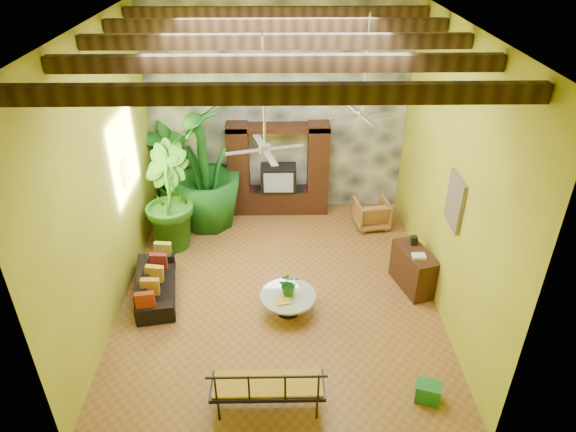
{
  "coord_description": "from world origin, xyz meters",
  "views": [
    {
      "loc": [
        0.04,
        -8.04,
        6.47
      ],
      "look_at": [
        0.18,
        0.2,
        1.58
      ],
      "focal_mm": 32.0,
      "sensor_mm": 36.0,
      "label": 1
    }
  ],
  "objects_px": {
    "ceiling_fan_front": "(265,137)",
    "tall_plant_a": "(171,168)",
    "coffee_table": "(288,301)",
    "ceiling_fan_back": "(363,104)",
    "iron_bench": "(268,386)",
    "entertainment_center": "(278,176)",
    "sofa": "(156,283)",
    "green_bin": "(428,392)",
    "tall_plant_c": "(204,166)",
    "tall_plant_b": "(167,197)",
    "wicker_armchair": "(371,213)",
    "side_console": "(413,269)"
  },
  "relations": [
    {
      "from": "coffee_table",
      "to": "side_console",
      "type": "distance_m",
      "value": 2.59
    },
    {
      "from": "ceiling_fan_back",
      "to": "iron_bench",
      "type": "height_order",
      "value": "ceiling_fan_back"
    },
    {
      "from": "entertainment_center",
      "to": "tall_plant_c",
      "type": "distance_m",
      "value": 1.86
    },
    {
      "from": "ceiling_fan_front",
      "to": "green_bin",
      "type": "xyz_separation_m",
      "value": [
        2.47,
        -2.32,
        -3.24
      ]
    },
    {
      "from": "iron_bench",
      "to": "entertainment_center",
      "type": "bearing_deg",
      "value": 88.32
    },
    {
      "from": "ceiling_fan_front",
      "to": "ceiling_fan_back",
      "type": "xyz_separation_m",
      "value": [
        1.8,
        1.6,
        0.0
      ]
    },
    {
      "from": "sofa",
      "to": "coffee_table",
      "type": "distance_m",
      "value": 2.62
    },
    {
      "from": "ceiling_fan_front",
      "to": "tall_plant_a",
      "type": "height_order",
      "value": "ceiling_fan_front"
    },
    {
      "from": "entertainment_center",
      "to": "side_console",
      "type": "bearing_deg",
      "value": -49.35
    },
    {
      "from": "ceiling_fan_back",
      "to": "coffee_table",
      "type": "bearing_deg",
      "value": -127.49
    },
    {
      "from": "ceiling_fan_front",
      "to": "green_bin",
      "type": "bearing_deg",
      "value": -43.16
    },
    {
      "from": "tall_plant_a",
      "to": "tall_plant_b",
      "type": "distance_m",
      "value": 1.45
    },
    {
      "from": "wicker_armchair",
      "to": "tall_plant_c",
      "type": "xyz_separation_m",
      "value": [
        -3.87,
        0.21,
        1.16
      ]
    },
    {
      "from": "ceiling_fan_front",
      "to": "tall_plant_a",
      "type": "distance_m",
      "value": 4.81
    },
    {
      "from": "ceiling_fan_front",
      "to": "coffee_table",
      "type": "relative_size",
      "value": 1.8
    },
    {
      "from": "ceiling_fan_back",
      "to": "iron_bench",
      "type": "xyz_separation_m",
      "value": [
        -1.77,
        -4.09,
        -2.87
      ]
    },
    {
      "from": "tall_plant_a",
      "to": "tall_plant_c",
      "type": "xyz_separation_m",
      "value": [
        0.88,
        -0.58,
        0.31
      ]
    },
    {
      "from": "tall_plant_c",
      "to": "ceiling_fan_back",
      "type": "bearing_deg",
      "value": -22.63
    },
    {
      "from": "coffee_table",
      "to": "ceiling_fan_back",
      "type": "bearing_deg",
      "value": 52.51
    },
    {
      "from": "tall_plant_b",
      "to": "green_bin",
      "type": "xyz_separation_m",
      "value": [
        4.68,
        -4.42,
        -1.01
      ]
    },
    {
      "from": "ceiling_fan_back",
      "to": "tall_plant_a",
      "type": "xyz_separation_m",
      "value": [
        -4.17,
        1.95,
        -2.21
      ]
    },
    {
      "from": "ceiling_fan_front",
      "to": "coffee_table",
      "type": "xyz_separation_m",
      "value": [
        0.37,
        -0.27,
        -3.15
      ]
    },
    {
      "from": "ceiling_fan_front",
      "to": "wicker_armchair",
      "type": "relative_size",
      "value": 2.44
    },
    {
      "from": "ceiling_fan_back",
      "to": "tall_plant_c",
      "type": "xyz_separation_m",
      "value": [
        -3.29,
        1.37,
        -1.9
      ]
    },
    {
      "from": "sofa",
      "to": "wicker_armchair",
      "type": "relative_size",
      "value": 2.4
    },
    {
      "from": "ceiling_fan_front",
      "to": "tall_plant_c",
      "type": "height_order",
      "value": "ceiling_fan_front"
    },
    {
      "from": "tall_plant_a",
      "to": "iron_bench",
      "type": "height_order",
      "value": "tall_plant_a"
    },
    {
      "from": "tall_plant_b",
      "to": "iron_bench",
      "type": "height_order",
      "value": "tall_plant_b"
    },
    {
      "from": "entertainment_center",
      "to": "tall_plant_a",
      "type": "bearing_deg",
      "value": 179.7
    },
    {
      "from": "sofa",
      "to": "green_bin",
      "type": "relative_size",
      "value": 5.0
    },
    {
      "from": "entertainment_center",
      "to": "tall_plant_c",
      "type": "bearing_deg",
      "value": -161.44
    },
    {
      "from": "coffee_table",
      "to": "ceiling_fan_front",
      "type": "bearing_deg",
      "value": 143.44
    },
    {
      "from": "ceiling_fan_back",
      "to": "wicker_armchair",
      "type": "bearing_deg",
      "value": 63.2
    },
    {
      "from": "entertainment_center",
      "to": "coffee_table",
      "type": "height_order",
      "value": "entertainment_center"
    },
    {
      "from": "ceiling_fan_back",
      "to": "tall_plant_b",
      "type": "height_order",
      "value": "ceiling_fan_back"
    },
    {
      "from": "wicker_armchair",
      "to": "green_bin",
      "type": "distance_m",
      "value": 5.08
    },
    {
      "from": "side_console",
      "to": "green_bin",
      "type": "xyz_separation_m",
      "value": [
        -0.38,
        -2.77,
        -0.26
      ]
    },
    {
      "from": "ceiling_fan_back",
      "to": "coffee_table",
      "type": "distance_m",
      "value": 3.93
    },
    {
      "from": "tall_plant_a",
      "to": "green_bin",
      "type": "bearing_deg",
      "value": -50.48
    },
    {
      "from": "wicker_armchair",
      "to": "iron_bench",
      "type": "height_order",
      "value": "iron_bench"
    },
    {
      "from": "ceiling_fan_back",
      "to": "tall_plant_b",
      "type": "xyz_separation_m",
      "value": [
        -4.01,
        0.51,
        -2.23
      ]
    },
    {
      "from": "ceiling_fan_front",
      "to": "ceiling_fan_back",
      "type": "height_order",
      "value": "same"
    },
    {
      "from": "ceiling_fan_front",
      "to": "tall_plant_c",
      "type": "xyz_separation_m",
      "value": [
        -1.49,
        2.97,
        -1.9
      ]
    },
    {
      "from": "ceiling_fan_front",
      "to": "coffee_table",
      "type": "height_order",
      "value": "ceiling_fan_front"
    },
    {
      "from": "ceiling_fan_back",
      "to": "iron_bench",
      "type": "relative_size",
      "value": 1.1
    },
    {
      "from": "tall_plant_b",
      "to": "tall_plant_c",
      "type": "distance_m",
      "value": 1.17
    },
    {
      "from": "coffee_table",
      "to": "green_bin",
      "type": "height_order",
      "value": "coffee_table"
    },
    {
      "from": "tall_plant_b",
      "to": "iron_bench",
      "type": "bearing_deg",
      "value": -64.02
    },
    {
      "from": "entertainment_center",
      "to": "tall_plant_c",
      "type": "height_order",
      "value": "tall_plant_c"
    },
    {
      "from": "ceiling_fan_front",
      "to": "iron_bench",
      "type": "distance_m",
      "value": 3.8
    }
  ]
}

